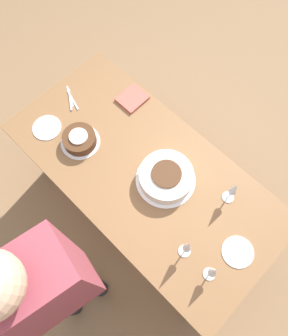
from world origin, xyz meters
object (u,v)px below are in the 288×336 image
person_cutting (49,293)px  wine_glass_far (188,247)px  cake_center_white (166,177)px  wine_glass_extra (214,272)px  cake_front_chocolate (80,139)px  wine_glass_near (234,190)px

person_cutting → wine_glass_far: bearing=-15.2°
cake_center_white → wine_glass_extra: size_ratio=1.80×
wine_glass_far → person_cutting: person_cutting is taller
cake_front_chocolate → person_cutting: person_cutting is taller
cake_front_chocolate → wine_glass_near: size_ratio=1.17×
wine_glass_extra → person_cutting: size_ratio=0.11×
cake_center_white → cake_front_chocolate: cake_center_white is taller
cake_front_chocolate → wine_glass_near: 0.96m
cake_center_white → wine_glass_far: 0.44m
wine_glass_far → wine_glass_extra: wine_glass_far is taller
cake_center_white → wine_glass_extra: 0.58m
cake_center_white → wine_glass_far: (0.36, -0.23, 0.11)m
cake_front_chocolate → wine_glass_near: wine_glass_near is taller
cake_center_white → wine_glass_extra: bearing=-23.2°
person_cutting → wine_glass_near: bearing=-4.1°
cake_center_white → person_cutting: (0.06, -0.83, 0.26)m
person_cutting → cake_center_white: bearing=15.2°
cake_front_chocolate → wine_glass_extra: 1.08m
wine_glass_extra → person_cutting: bearing=-127.6°
cake_center_white → cake_front_chocolate: (-0.55, -0.19, -0.01)m
cake_center_white → wine_glass_near: (0.33, 0.18, 0.09)m
wine_glass_near → wine_glass_extra: (0.20, -0.40, -0.01)m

